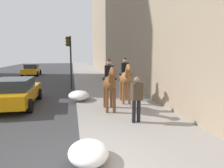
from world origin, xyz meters
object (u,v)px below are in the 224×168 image
car_mid_lane (15,92)px  traffic_light_near_curb (70,54)px  mounted_horse_near (109,82)px  pedestrian_greeting (137,96)px  mounted_horse_far (125,77)px  car_near_lane (31,70)px

car_mid_lane → traffic_light_near_curb: traffic_light_near_curb is taller
car_mid_lane → mounted_horse_near: bearing=-114.7°
mounted_horse_near → traffic_light_near_curb: size_ratio=0.58×
pedestrian_greeting → traffic_light_near_curb: traffic_light_near_curb is taller
mounted_horse_far → traffic_light_near_curb: traffic_light_near_curb is taller
pedestrian_greeting → car_near_lane: size_ratio=0.41×
car_mid_lane → pedestrian_greeting: bearing=-126.8°
mounted_horse_near → car_mid_lane: bearing=-111.9°
pedestrian_greeting → car_mid_lane: (3.82, 5.15, -0.35)m
pedestrian_greeting → mounted_horse_far: bearing=-18.0°
car_near_lane → car_mid_lane: same height
mounted_horse_far → traffic_light_near_curb: size_ratio=0.59×
mounted_horse_near → mounted_horse_far: (1.34, -1.09, 0.04)m
mounted_horse_far → pedestrian_greeting: (-3.13, 0.42, -0.35)m
mounted_horse_near → car_near_lane: mounted_horse_near is taller
pedestrian_greeting → car_mid_lane: pedestrian_greeting is taller
pedestrian_greeting → car_near_lane: bearing=9.8°
mounted_horse_near → car_near_lane: size_ratio=0.55×
mounted_horse_far → pedestrian_greeting: bearing=-2.2°
car_near_lane → traffic_light_near_curb: traffic_light_near_curb is taller
mounted_horse_near → car_near_lane: (18.05, 6.63, -0.66)m
mounted_horse_near → pedestrian_greeting: (-1.79, -0.67, -0.31)m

